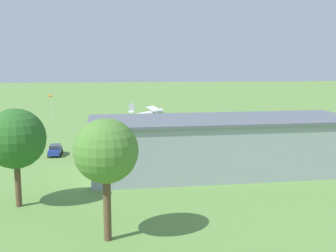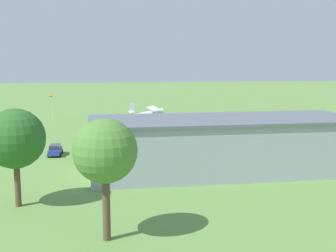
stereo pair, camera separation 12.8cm
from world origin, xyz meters
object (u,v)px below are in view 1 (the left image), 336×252
Objects in this scene: hangar at (223,145)px; person_at_fence_line at (128,143)px; car_blue at (55,150)px; car_orange at (90,152)px; tree_by_windsock at (16,139)px; biplane at (148,113)px; person_walking_on_apron at (310,149)px; car_green at (3,154)px; windsock at (49,98)px; tree_behind_hangar_left at (106,152)px.

person_at_fence_line is at bearing -54.59° from hangar.
person_at_fence_line is at bearing -160.32° from car_blue.
car_orange is at bearing -31.16° from hangar.
car_orange is 23.51m from tree_by_windsock.
hangar is 30.01m from biplane.
car_orange is 2.50× the size of person_walking_on_apron.
tree_by_windsock is at bearing 26.39° from person_walking_on_apron.
car_green is at bearing 0.12° from car_orange.
tree_by_windsock is at bearing 66.92° from person_at_fence_line.
biplane is 32.94m from windsock.
windsock is (22.45, -24.08, 1.22)m from biplane.
car_orange is 32.26m from tree_behind_hangar_left.
biplane is 43.16m from tree_by_windsock.
car_blue is at bearing -165.76° from car_green.
biplane is at bearing -119.87° from car_orange.
car_blue is 0.43× the size of tree_by_windsock.
windsock reaches higher than car_green.
car_green is at bearing 14.24° from car_blue.
tree_behind_hangar_left is (-16.21, 31.37, 6.62)m from car_green.
tree_by_windsock is (9.16, -9.46, -0.49)m from tree_behind_hangar_left.
car_blue is 35.02m from tree_behind_hangar_left.
windsock is at bearing -43.23° from person_walking_on_apron.
car_blue is at bearing -75.22° from tree_behind_hangar_left.
person_at_fence_line is (-6.09, -5.97, -0.00)m from car_orange.
tree_behind_hangar_left is (2.73, 37.37, 6.63)m from person_at_fence_line.
biplane is 1.91× the size of car_blue.
biplane is at bearing -98.04° from tree_behind_hangar_left.
biplane reaches higher than person_at_fence_line.
car_orange is at bearing -3.10° from person_walking_on_apron.
windsock is at bearing -60.31° from hangar.
tree_by_windsock reaches higher than biplane.
car_orange reaches higher than person_walking_on_apron.
person_walking_on_apron is at bearing -153.61° from tree_by_windsock.
biplane is 4.83× the size of person_at_fence_line.
windsock reaches higher than person_walking_on_apron.
car_green is 0.67× the size of windsock.
biplane reaches higher than car_orange.
biplane reaches higher than car_blue.
hangar is at bearing 160.56° from car_green.
hangar is at bearing -125.88° from tree_behind_hangar_left.
car_orange is 12.85m from car_green.
tree_by_windsock is at bearing 95.63° from windsock.
car_blue is at bearing -28.57° from hangar.
tree_by_windsock is at bearing -45.91° from tree_behind_hangar_left.
person_walking_on_apron is at bearing 164.63° from person_at_fence_line.
car_green is at bearing 88.99° from windsock.
tree_behind_hangar_left reaches higher than car_green.
car_blue is 0.99× the size of car_green.
hangar is 20.97m from person_at_fence_line.
tree_behind_hangar_left is (-8.78, 33.26, 6.61)m from car_blue.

